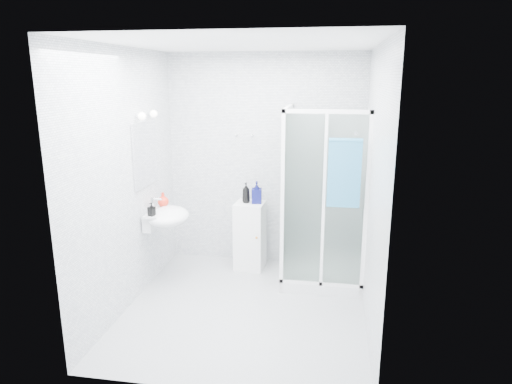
% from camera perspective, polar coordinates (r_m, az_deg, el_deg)
% --- Properties ---
extents(room, '(2.40, 2.60, 2.60)m').
position_cam_1_polar(room, '(4.37, -1.41, 0.82)').
color(room, silver).
rests_on(room, ground).
extents(shower_enclosure, '(0.90, 0.95, 2.00)m').
position_cam_1_polar(shower_enclosure, '(5.29, 7.44, -6.57)').
color(shower_enclosure, white).
rests_on(shower_enclosure, ground).
extents(wall_basin, '(0.46, 0.56, 0.35)m').
position_cam_1_polar(wall_basin, '(5.19, -11.18, -3.05)').
color(wall_basin, white).
rests_on(wall_basin, ground).
extents(mirror, '(0.02, 0.60, 0.70)m').
position_cam_1_polar(mirror, '(5.10, -13.66, 4.65)').
color(mirror, white).
rests_on(mirror, room).
extents(vanity_lights, '(0.10, 0.40, 0.08)m').
position_cam_1_polar(vanity_lights, '(5.03, -13.41, 9.36)').
color(vanity_lights, silver).
rests_on(vanity_lights, room).
extents(wall_hooks, '(0.23, 0.06, 0.03)m').
position_cam_1_polar(wall_hooks, '(5.58, -1.51, 7.09)').
color(wall_hooks, silver).
rests_on(wall_hooks, room).
extents(storage_cabinet, '(0.37, 0.38, 0.84)m').
position_cam_1_polar(storage_cabinet, '(5.63, -0.75, -5.46)').
color(storage_cabinet, white).
rests_on(storage_cabinet, ground).
extents(hand_towel, '(0.33, 0.05, 0.70)m').
position_cam_1_polar(hand_towel, '(4.64, 10.99, 2.52)').
color(hand_towel, teal).
rests_on(hand_towel, shower_enclosure).
extents(shampoo_bottle_a, '(0.11, 0.11, 0.25)m').
position_cam_1_polar(shampoo_bottle_a, '(5.48, -1.25, -0.09)').
color(shampoo_bottle_a, black).
rests_on(shampoo_bottle_a, storage_cabinet).
extents(shampoo_bottle_b, '(0.13, 0.14, 0.26)m').
position_cam_1_polar(shampoo_bottle_b, '(5.46, 0.09, -0.04)').
color(shampoo_bottle_b, '#0C0F4C').
rests_on(shampoo_bottle_b, storage_cabinet).
extents(soap_dispenser_orange, '(0.16, 0.16, 0.16)m').
position_cam_1_polar(soap_dispenser_orange, '(5.34, -11.54, -0.92)').
color(soap_dispenser_orange, red).
rests_on(soap_dispenser_orange, wall_basin).
extents(soap_dispenser_black, '(0.09, 0.09, 0.14)m').
position_cam_1_polar(soap_dispenser_black, '(5.01, -12.93, -2.12)').
color(soap_dispenser_black, black).
rests_on(soap_dispenser_black, wall_basin).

